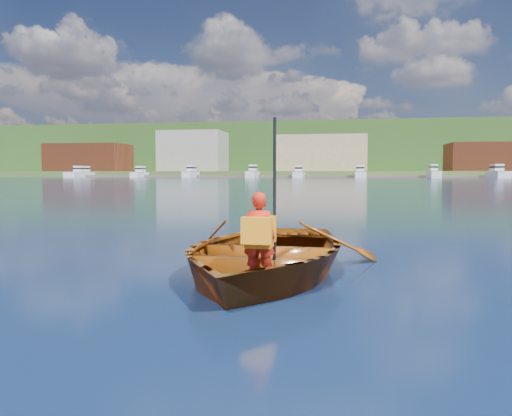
# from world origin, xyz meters

# --- Properties ---
(ground) EXTENTS (600.00, 600.00, 0.00)m
(ground) POSITION_xyz_m (0.00, 0.00, 0.00)
(ground) COLOR #12203B
(ground) RESTS_ON ground
(rowboat) EXTENTS (3.28, 4.40, 0.87)m
(rowboat) POSITION_xyz_m (0.85, 0.06, 0.29)
(rowboat) COLOR brown
(rowboat) RESTS_ON ground
(child_paddler) EXTENTS (0.39, 0.35, 1.87)m
(child_paddler) POSITION_xyz_m (0.95, -0.85, 0.63)
(child_paddler) COLOR red
(child_paddler) RESTS_ON ground
(shoreline) EXTENTS (400.00, 140.00, 22.00)m
(shoreline) POSITION_xyz_m (0.00, 236.61, 10.32)
(shoreline) COLOR #3D5225
(shoreline) RESTS_ON ground
(dock) EXTENTS (160.03, 10.56, 0.80)m
(dock) POSITION_xyz_m (-5.68, 148.00, 0.40)
(dock) COLOR brown
(dock) RESTS_ON ground
(waterfront_buildings) EXTENTS (202.00, 16.00, 14.00)m
(waterfront_buildings) POSITION_xyz_m (-7.74, 165.00, 7.74)
(waterfront_buildings) COLOR brown
(waterfront_buildings) RESTS_ON ground
(marina_yachts) EXTENTS (143.98, 13.56, 4.16)m
(marina_yachts) POSITION_xyz_m (-11.41, 143.30, 1.36)
(marina_yachts) COLOR silver
(marina_yachts) RESTS_ON ground
(hillside_trees) EXTENTS (281.55, 80.67, 25.70)m
(hillside_trees) POSITION_xyz_m (14.45, 243.89, 19.34)
(hillside_trees) COLOR #382314
(hillside_trees) RESTS_ON ground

